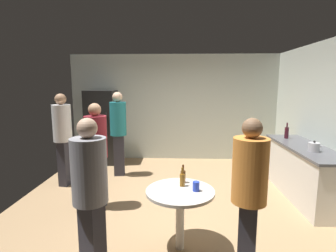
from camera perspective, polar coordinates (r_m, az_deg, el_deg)
The scene contains 15 objects.
ground_plane at distance 4.61m, azimuth 0.89°, elevation -16.61°, with size 5.20×5.20×0.10m, color #9E7C56.
wall_back at distance 6.81m, azimuth 1.44°, elevation 4.02°, with size 5.32×0.06×2.70m, color beige.
refrigerator at distance 6.71m, azimuth -14.15°, elevation -0.20°, with size 0.70×0.68×1.80m.
kitchen_counter at distance 5.19m, azimuth 27.38°, elevation -8.73°, with size 0.64×2.09×0.90m.
kettle at distance 4.72m, azimuth 29.17°, elevation -4.01°, with size 0.24×0.17×0.18m.
wine_bottle_on_counter at distance 5.62m, azimuth 24.36°, elevation -1.27°, with size 0.08×0.08×0.31m.
foreground_table at distance 3.17m, azimuth 2.65°, elevation -15.48°, with size 0.80×0.80×0.73m.
beer_bottle_amber at distance 3.21m, azimuth 3.12°, elevation -11.51°, with size 0.06×0.06×0.23m.
beer_bottle_brown at distance 3.31m, azimuth 3.29°, elevation -10.83°, with size 0.06×0.06×0.23m.
plastic_cup_blue at distance 3.10m, azimuth 6.11°, elevation -12.89°, with size 0.08×0.08×0.11m, color blue.
person_in_maroon_shirt at distance 4.22m, azimuth -15.32°, elevation -4.60°, with size 0.45×0.45×1.66m.
person_in_teal_shirt at distance 5.63m, azimuth -10.74°, elevation -0.23°, with size 0.39×0.39×1.79m.
person_in_orange_shirt at distance 2.73m, azimuth 17.22°, elevation -12.63°, with size 0.41×0.41×1.64m.
person_in_white_shirt at distance 5.36m, azimuth -21.93°, elevation -1.29°, with size 0.39×0.39×1.78m.
person_in_gray_shirt at distance 2.71m, azimuth -16.57°, elevation -12.71°, with size 0.47×0.47×1.64m.
Camera 1 is at (0.09, -4.15, 1.94)m, focal length 28.06 mm.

